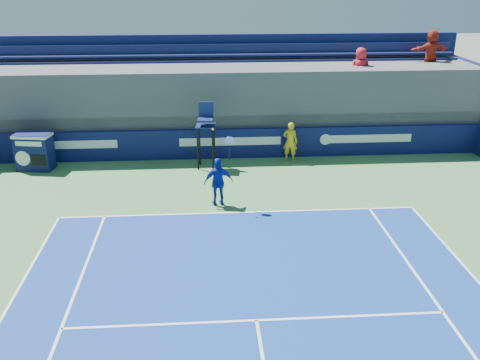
{
  "coord_description": "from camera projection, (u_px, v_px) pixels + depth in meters",
  "views": [
    {
      "loc": [
        -1.02,
        -3.1,
        7.02
      ],
      "look_at": [
        0.0,
        11.5,
        1.25
      ],
      "focal_mm": 40.0,
      "sensor_mm": 36.0,
      "label": 1
    }
  ],
  "objects": [
    {
      "name": "umpire_chair",
      "position": [
        206.0,
        128.0,
        19.84
      ],
      "size": [
        0.78,
        0.78,
        2.48
      ],
      "color": "black",
      "rests_on": "ground"
    },
    {
      "name": "back_hoarding",
      "position": [
        230.0,
        144.0,
        21.16
      ],
      "size": [
        20.4,
        0.21,
        1.2
      ],
      "color": "#0C1148",
      "rests_on": "ground"
    },
    {
      "name": "tennis_player",
      "position": [
        218.0,
        182.0,
        16.81
      ],
      "size": [
        0.99,
        0.51,
        2.57
      ],
      "color": "#13299B",
      "rests_on": "apron"
    },
    {
      "name": "match_clock",
      "position": [
        34.0,
        151.0,
        19.89
      ],
      "size": [
        1.42,
        0.93,
        1.4
      ],
      "color": "#0E1448",
      "rests_on": "ground"
    },
    {
      "name": "ball_person",
      "position": [
        290.0,
        141.0,
        20.77
      ],
      "size": [
        0.66,
        0.54,
        1.57
      ],
      "primitive_type": "imported",
      "rotation": [
        0.0,
        0.0,
        2.82
      ],
      "color": "gold",
      "rests_on": "apron"
    },
    {
      "name": "stadium_seating",
      "position": [
        229.0,
        101.0,
        22.62
      ],
      "size": [
        21.0,
        4.05,
        4.69
      ],
      "color": "#4A4A4F",
      "rests_on": "ground"
    }
  ]
}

